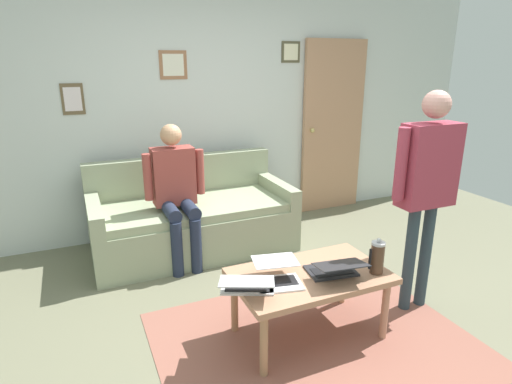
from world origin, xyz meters
The scene contains 12 objects.
ground_plane centered at (0.00, 0.00, 0.00)m, with size 7.68×7.68×0.00m, color #6B6A52.
area_rug centered at (-0.05, 0.17, 0.00)m, with size 2.06×1.60×0.01m, color #8C5547.
back_wall centered at (0.00, -2.20, 1.35)m, with size 7.04×0.11×2.70m.
interior_door centered at (-1.64, -2.11, 1.02)m, with size 0.82×0.09×2.05m.
couch centered at (0.29, -1.62, 0.30)m, with size 1.91×0.91×0.88m.
coffee_table centered at (-0.05, 0.07, 0.41)m, with size 1.02×0.61×0.47m.
laptop_left centered at (-0.18, 0.15, 0.51)m, with size 0.36×0.39×0.14m.
laptop_center centered at (0.20, 0.08, 0.51)m, with size 0.34×0.37×0.12m.
laptop_right centered at (0.42, 0.11, 0.51)m, with size 0.42×0.42×0.12m.
french_press centered at (-0.45, 0.24, 0.58)m, with size 0.11×0.09×0.25m.
person_standing centered at (-0.97, 0.09, 1.04)m, with size 0.57×0.19×1.63m.
person_seated centered at (0.48, -1.39, 0.73)m, with size 0.55×0.51×1.28m.
Camera 1 is at (1.29, 2.22, 1.82)m, focal length 29.63 mm.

